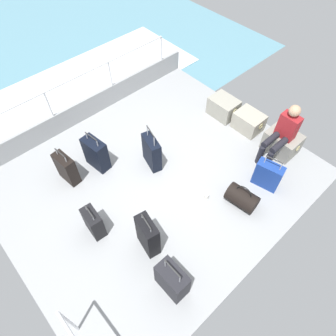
% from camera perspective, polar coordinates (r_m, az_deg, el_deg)
% --- Properties ---
extents(ground_plane, '(4.40, 5.20, 0.06)m').
position_cam_1_polar(ground_plane, '(5.46, -2.28, -2.02)').
color(ground_plane, '#939699').
extents(gunwale_port, '(0.06, 5.20, 0.45)m').
position_cam_1_polar(gunwale_port, '(6.56, -15.13, 10.82)').
color(gunwale_port, '#939699').
rests_on(gunwale_port, ground_plane).
extents(railing_port, '(0.04, 4.20, 1.02)m').
position_cam_1_polar(railing_port, '(6.22, -16.22, 14.62)').
color(railing_port, silver).
rests_on(railing_port, ground_plane).
extents(sea_wake, '(12.00, 12.00, 0.01)m').
position_cam_1_polar(sea_wake, '(7.97, -19.91, 12.51)').
color(sea_wake, '#598C9E').
rests_on(sea_wake, ground_plane).
extents(cargo_crate_0, '(0.60, 0.43, 0.40)m').
position_cam_1_polar(cargo_crate_0, '(6.51, 10.41, 11.21)').
color(cargo_crate_0, gray).
rests_on(cargo_crate_0, ground_plane).
extents(cargo_crate_1, '(0.58, 0.43, 0.37)m').
position_cam_1_polar(cargo_crate_1, '(6.32, 14.97, 8.45)').
color(cargo_crate_1, '#9E9989').
rests_on(cargo_crate_1, ground_plane).
extents(cargo_crate_2, '(0.64, 0.48, 0.41)m').
position_cam_1_polar(cargo_crate_2, '(6.09, 20.72, 4.60)').
color(cargo_crate_2, gray).
rests_on(cargo_crate_2, ground_plane).
extents(passenger_seated, '(0.34, 0.66, 1.11)m').
position_cam_1_polar(passenger_seated, '(5.70, 20.78, 6.26)').
color(passenger_seated, maroon).
rests_on(passenger_seated, ground_plane).
extents(suitcase_0, '(0.38, 0.23, 0.61)m').
position_cam_1_polar(suitcase_0, '(4.81, -13.86, -9.96)').
color(suitcase_0, black).
rests_on(suitcase_0, ground_plane).
extents(suitcase_1, '(0.43, 0.27, 0.79)m').
position_cam_1_polar(suitcase_1, '(4.49, -3.83, -12.58)').
color(suitcase_1, black).
rests_on(suitcase_1, ground_plane).
extents(suitcase_2, '(0.48, 0.28, 0.77)m').
position_cam_1_polar(suitcase_2, '(5.52, -13.43, 2.63)').
color(suitcase_2, black).
rests_on(suitcase_2, ground_plane).
extents(suitcase_3, '(0.48, 0.30, 0.69)m').
position_cam_1_polar(suitcase_3, '(5.41, 18.31, -1.29)').
color(suitcase_3, navy).
rests_on(suitcase_3, ground_plane).
extents(suitcase_4, '(0.43, 0.23, 0.72)m').
position_cam_1_polar(suitcase_4, '(5.47, -18.59, -0.08)').
color(suitcase_4, black).
rests_on(suitcase_4, ground_plane).
extents(suitcase_5, '(0.49, 0.30, 0.86)m').
position_cam_1_polar(suitcase_5, '(5.39, -3.08, 3.00)').
color(suitcase_5, black).
rests_on(suitcase_5, ground_plane).
extents(suitcase_6, '(0.46, 0.26, 0.72)m').
position_cam_1_polar(suitcase_6, '(4.34, 0.78, -20.38)').
color(suitcase_6, black).
rests_on(suitcase_6, ground_plane).
extents(duffel_bag, '(0.55, 0.38, 0.46)m').
position_cam_1_polar(duffel_bag, '(5.15, 13.79, -5.47)').
color(duffel_bag, black).
rests_on(duffel_bag, ground_plane).
extents(paper_cup, '(0.08, 0.08, 0.10)m').
position_cam_1_polar(paper_cup, '(5.19, 7.26, -5.25)').
color(paper_cup, white).
rests_on(paper_cup, ground_plane).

